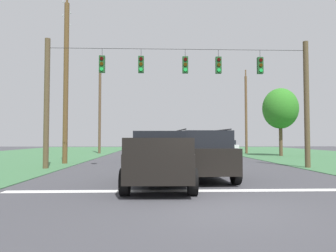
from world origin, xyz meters
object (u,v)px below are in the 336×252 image
Objects in this scene: distant_car_oncoming at (159,150)px; tree_roadside_right at (280,109)px; overhead_signal_span at (179,95)px; pickup_truck at (160,158)px; utility_pole_near_left at (66,79)px; utility_pole_mid_right at (246,113)px; utility_pole_mid_left at (100,105)px; suv_black at (201,153)px; distant_car_crossing_white at (227,147)px.

tree_roadside_right is (11.85, 5.12, 3.81)m from distant_car_oncoming.
distant_car_oncoming is 13.46m from tree_roadside_right.
pickup_truck is at bearing -100.56° from overhead_signal_span.
distant_car_oncoming is at bearing 28.14° from utility_pole_near_left.
utility_pole_mid_right is at bearing 66.72° from pickup_truck.
tree_roadside_right is at bearing 23.37° from distant_car_oncoming.
utility_pole_mid_right is 0.82× the size of utility_pole_near_left.
utility_pole_near_left is 1.03× the size of utility_pole_mid_left.
tree_roadside_right is (18.51, -5.83, -0.92)m from utility_pole_mid_left.
suv_black is 1.11× the size of distant_car_oncoming.
tree_roadside_right is at bearing 58.45° from suv_black.
distant_car_oncoming is at bearing -134.46° from utility_pole_mid_right.
distant_car_crossing_white is 0.39× the size of utility_pole_mid_left.
utility_pole_mid_right reaches higher than distant_car_crossing_white.
utility_pole_near_left reaches higher than utility_pole_mid_right.
utility_pole_mid_right is 21.16m from utility_pole_near_left.
overhead_signal_span is 18.93m from distant_car_crossing_white.
suv_black is 11.53m from distant_car_oncoming.
distant_car_crossing_white is at bearing 71.56° from pickup_truck.
distant_car_crossing_white is at bearing 53.42° from distant_car_oncoming.
tree_roadside_right is at bearing -17.47° from utility_pole_mid_left.
distant_car_oncoming is (0.03, 13.07, -0.18)m from pickup_truck.
utility_pole_mid_left is at bearing 110.52° from suv_black.
utility_pole_mid_right is (8.82, 16.93, 0.40)m from overhead_signal_span.
distant_car_oncoming is (-1.15, 6.77, -3.41)m from overhead_signal_span.
suv_black reaches higher than pickup_truck.
utility_pole_near_left reaches higher than suv_black.
distant_car_crossing_white is 20.47m from utility_pole_near_left.
suv_black is 1.12× the size of distant_car_crossing_white.
suv_black is at bearing -81.50° from distant_car_oncoming.
distant_car_crossing_white is at bearing -1.39° from utility_pole_mid_left.
utility_pole_near_left is at bearing 122.77° from pickup_truck.
utility_pole_near_left reaches higher than pickup_truck.
utility_pole_near_left is at bearing 134.79° from suv_black.
utility_pole_mid_left is at bearing 113.78° from overhead_signal_span.
distant_car_crossing_white is 4.37m from utility_pole_mid_right.
utility_pole_mid_right reaches higher than overhead_signal_span.
distant_car_oncoming is at bearing 99.61° from overhead_signal_span.
overhead_signal_span is 3.46× the size of distant_car_crossing_white.
distant_car_oncoming is at bearing 98.50° from suv_black.
utility_pole_near_left is at bearing -140.24° from utility_pole_mid_right.
suv_black is 24.28m from utility_pole_mid_left.
utility_pole_mid_right is 5.37m from tree_roadside_right.
suv_black reaches higher than distant_car_oncoming.
tree_roadside_right is (1.89, -5.03, 0.01)m from utility_pole_mid_right.
overhead_signal_span reaches higher than distant_car_crossing_white.
utility_pole_near_left is 20.04m from tree_roadside_right.
pickup_truck is at bearing -113.28° from utility_pole_mid_right.
pickup_truck is 24.95m from distant_car_crossing_white.
utility_pole_near_left is (-16.24, -13.51, 1.12)m from utility_pole_mid_right.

